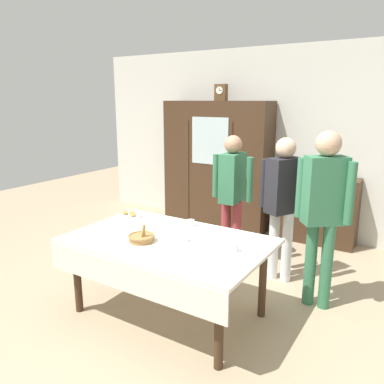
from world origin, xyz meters
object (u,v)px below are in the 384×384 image
(pastry_plate, at_px, (129,215))
(book_stack, at_px, (318,174))
(mantel_clock, at_px, (221,92))
(tea_cup_back_edge, at_px, (234,248))
(bread_basket, at_px, (142,238))
(spoon_back_edge, at_px, (116,226))
(tea_cup_center, at_px, (191,223))
(dining_table, at_px, (166,249))
(spoon_front_edge, at_px, (161,250))
(person_beside_shelf, at_px, (232,187))
(spoon_mid_right, at_px, (207,242))
(person_behind_table_right, at_px, (324,203))
(tea_cup_near_left, at_px, (183,239))
(person_near_right_end, at_px, (283,196))
(bookshelf_low, at_px, (316,209))
(wall_cabinet, at_px, (217,165))

(pastry_plate, bearing_deg, book_stack, 58.69)
(mantel_clock, relative_size, tea_cup_back_edge, 1.85)
(bread_basket, height_order, spoon_back_edge, bread_basket)
(tea_cup_back_edge, relative_size, pastry_plate, 0.46)
(tea_cup_back_edge, bearing_deg, tea_cup_center, 150.86)
(dining_table, relative_size, tea_cup_back_edge, 13.67)
(book_stack, distance_m, spoon_front_edge, 2.92)
(person_beside_shelf, bearing_deg, dining_table, -88.11)
(spoon_back_edge, bearing_deg, spoon_mid_right, 5.89)
(bread_basket, xyz_separation_m, pastry_plate, (-0.58, 0.49, -0.02))
(mantel_clock, height_order, person_beside_shelf, mantel_clock)
(book_stack, bearing_deg, person_beside_shelf, -119.16)
(person_behind_table_right, bearing_deg, tea_cup_center, -157.59)
(dining_table, height_order, spoon_front_edge, spoon_front_edge)
(pastry_plate, xyz_separation_m, person_beside_shelf, (0.70, 1.05, 0.19))
(book_stack, distance_m, bread_basket, 2.90)
(tea_cup_back_edge, height_order, spoon_back_edge, tea_cup_back_edge)
(book_stack, relative_size, tea_cup_near_left, 1.49)
(dining_table, relative_size, spoon_front_edge, 14.93)
(pastry_plate, relative_size, person_near_right_end, 0.18)
(pastry_plate, xyz_separation_m, person_behind_table_right, (1.87, 0.56, 0.28))
(tea_cup_back_edge, bearing_deg, person_behind_table_right, 58.92)
(spoon_mid_right, height_order, person_behind_table_right, person_behind_table_right)
(tea_cup_back_edge, bearing_deg, bread_basket, -164.13)
(dining_table, xyz_separation_m, bread_basket, (-0.16, -0.14, 0.12))
(tea_cup_near_left, bearing_deg, bread_basket, -149.51)
(bread_basket, xyz_separation_m, spoon_mid_right, (0.50, 0.27, -0.03))
(mantel_clock, height_order, bookshelf_low, mantel_clock)
(tea_cup_near_left, xyz_separation_m, person_beside_shelf, (-0.20, 1.36, 0.17))
(pastry_plate, bearing_deg, tea_cup_center, 6.84)
(spoon_mid_right, bearing_deg, dining_table, -158.31)
(person_near_right_end, bearing_deg, pastry_plate, -146.89)
(dining_table, height_order, pastry_plate, pastry_plate)
(wall_cabinet, height_order, bookshelf_low, wall_cabinet)
(mantel_clock, relative_size, person_near_right_end, 0.15)
(dining_table, distance_m, bread_basket, 0.25)
(mantel_clock, bearing_deg, tea_cup_center, -68.93)
(wall_cabinet, bearing_deg, spoon_back_edge, -83.90)
(mantel_clock, distance_m, bread_basket, 3.09)
(dining_table, distance_m, tea_cup_back_edge, 0.64)
(person_behind_table_right, bearing_deg, tea_cup_near_left, -138.22)
(tea_cup_center, distance_m, person_behind_table_right, 1.26)
(tea_cup_center, xyz_separation_m, pastry_plate, (-0.73, -0.09, -0.01))
(bookshelf_low, bearing_deg, tea_cup_near_left, -100.70)
(tea_cup_near_left, height_order, tea_cup_center, same)
(dining_table, bearing_deg, tea_cup_back_edge, 7.91)
(book_stack, distance_m, tea_cup_center, 2.30)
(wall_cabinet, xyz_separation_m, person_near_right_end, (1.53, -1.34, -0.01))
(bookshelf_low, height_order, tea_cup_back_edge, bookshelf_low)
(dining_table, distance_m, pastry_plate, 0.83)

